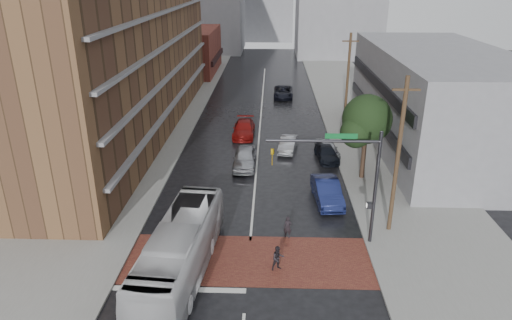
# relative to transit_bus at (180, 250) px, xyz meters

# --- Properties ---
(ground) EXTENTS (160.00, 160.00, 0.00)m
(ground) POSITION_rel_transit_bus_xyz_m (3.59, 1.00, -1.54)
(ground) COLOR black
(ground) RESTS_ON ground
(crosswalk) EXTENTS (14.00, 5.00, 0.02)m
(crosswalk) POSITION_rel_transit_bus_xyz_m (3.59, 1.50, -1.53)
(crosswalk) COLOR brown
(crosswalk) RESTS_ON ground
(sidewalk_west) EXTENTS (9.00, 90.00, 0.15)m
(sidewalk_west) POSITION_rel_transit_bus_xyz_m (-7.91, 26.00, -1.47)
(sidewalk_west) COLOR gray
(sidewalk_west) RESTS_ON ground
(sidewalk_east) EXTENTS (9.00, 90.00, 0.15)m
(sidewalk_east) POSITION_rel_transit_bus_xyz_m (15.09, 26.00, -1.47)
(sidewalk_east) COLOR gray
(sidewalk_east) RESTS_ON ground
(storefront_west) EXTENTS (8.00, 16.00, 7.00)m
(storefront_west) POSITION_rel_transit_bus_xyz_m (-8.41, 55.00, 1.96)
(storefront_west) COLOR brown
(storefront_west) RESTS_ON ground
(building_east) EXTENTS (11.00, 26.00, 9.00)m
(building_east) POSITION_rel_transit_bus_xyz_m (20.09, 21.00, 2.96)
(building_east) COLOR gray
(building_east) RESTS_ON ground
(street_tree) EXTENTS (4.20, 4.10, 6.90)m
(street_tree) POSITION_rel_transit_bus_xyz_m (12.11, 13.03, 3.19)
(street_tree) COLOR #332319
(street_tree) RESTS_ON ground
(signal_mast) EXTENTS (6.50, 0.30, 7.20)m
(signal_mast) POSITION_rel_transit_bus_xyz_m (9.44, 3.50, 3.19)
(signal_mast) COLOR #2D2D33
(signal_mast) RESTS_ON ground
(utility_pole_near) EXTENTS (1.60, 0.26, 10.00)m
(utility_pole_near) POSITION_rel_transit_bus_xyz_m (12.39, 5.00, 3.60)
(utility_pole_near) COLOR #473321
(utility_pole_near) RESTS_ON ground
(utility_pole_far) EXTENTS (1.60, 0.26, 10.00)m
(utility_pole_far) POSITION_rel_transit_bus_xyz_m (12.39, 25.00, 3.60)
(utility_pole_far) COLOR #473321
(utility_pole_far) RESTS_ON ground
(transit_bus) EXTENTS (3.54, 11.25, 3.08)m
(transit_bus) POSITION_rel_transit_bus_xyz_m (0.00, 0.00, 0.00)
(transit_bus) COLOR #BCBCBF
(transit_bus) RESTS_ON ground
(pedestrian_a) EXTENTS (0.59, 0.45, 1.44)m
(pedestrian_a) POSITION_rel_transit_bus_xyz_m (5.89, 4.00, -0.82)
(pedestrian_a) COLOR black
(pedestrian_a) RESTS_ON ground
(pedestrian_b) EXTENTS (0.88, 0.79, 1.47)m
(pedestrian_b) POSITION_rel_transit_bus_xyz_m (5.26, 0.64, -0.81)
(pedestrian_b) COLOR black
(pedestrian_b) RESTS_ON ground
(car_travel_a) EXTENTS (1.93, 4.78, 1.63)m
(car_travel_a) POSITION_rel_transit_bus_xyz_m (2.60, 15.14, -0.73)
(car_travel_a) COLOR #A8AAB0
(car_travel_a) RESTS_ON ground
(car_travel_b) EXTENTS (2.06, 4.23, 1.34)m
(car_travel_b) POSITION_rel_transit_bus_xyz_m (6.37, 19.03, -0.87)
(car_travel_b) COLOR #ACAEB4
(car_travel_b) RESTS_ON ground
(car_travel_c) EXTENTS (2.14, 5.17, 1.50)m
(car_travel_c) POSITION_rel_transit_bus_xyz_m (2.04, 23.10, -0.79)
(car_travel_c) COLOR maroon
(car_travel_c) RESTS_ON ground
(suv_travel) EXTENTS (2.59, 5.38, 1.48)m
(suv_travel) POSITION_rel_transit_bus_xyz_m (6.35, 38.72, -0.80)
(suv_travel) COLOR black
(suv_travel) RESTS_ON ground
(car_parked_near) EXTENTS (2.10, 5.03, 1.62)m
(car_parked_near) POSITION_rel_transit_bus_xyz_m (8.86, 8.92, -0.73)
(car_parked_near) COLOR #151D4C
(car_parked_near) RESTS_ON ground
(car_parked_mid) EXTENTS (2.13, 4.33, 1.21)m
(car_parked_mid) POSITION_rel_transit_bus_xyz_m (9.72, 17.00, -0.94)
(car_parked_mid) COLOR black
(car_parked_mid) RESTS_ON ground
(car_parked_far) EXTENTS (2.27, 4.14, 1.34)m
(car_parked_far) POSITION_rel_transit_bus_xyz_m (9.89, 18.11, -0.87)
(car_parked_far) COLOR #B6B9BE
(car_parked_far) RESTS_ON ground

